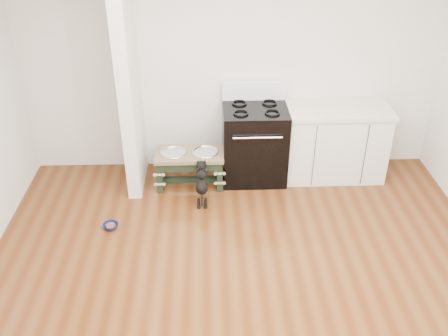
% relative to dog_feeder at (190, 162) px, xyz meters
% --- Properties ---
extents(ground, '(5.00, 5.00, 0.00)m').
position_rel_dog_feeder_xyz_m(ground, '(0.53, -1.98, -0.32)').
color(ground, '#4E250E').
rests_on(ground, ground).
extents(room_shell, '(5.00, 5.00, 5.00)m').
position_rel_dog_feeder_xyz_m(room_shell, '(0.53, -1.98, 1.30)').
color(room_shell, silver).
rests_on(room_shell, ground).
extents(partition_wall, '(0.15, 0.80, 2.70)m').
position_rel_dog_feeder_xyz_m(partition_wall, '(-0.64, 0.12, 1.03)').
color(partition_wall, silver).
rests_on(partition_wall, ground).
extents(oven_range, '(0.76, 0.69, 1.14)m').
position_rel_dog_feeder_xyz_m(oven_range, '(0.78, 0.18, 0.16)').
color(oven_range, black).
rests_on(oven_range, ground).
extents(cabinet_run, '(1.24, 0.64, 0.91)m').
position_rel_dog_feeder_xyz_m(cabinet_run, '(1.76, 0.20, 0.14)').
color(cabinet_run, silver).
rests_on(cabinet_run, ground).
extents(dog_feeder, '(0.81, 0.43, 0.46)m').
position_rel_dog_feeder_xyz_m(dog_feeder, '(0.00, 0.00, 0.00)').
color(dog_feeder, black).
rests_on(dog_feeder, ground).
extents(puppy, '(0.14, 0.41, 0.49)m').
position_rel_dog_feeder_xyz_m(puppy, '(0.14, -0.37, -0.05)').
color(puppy, black).
rests_on(puppy, ground).
extents(floor_bowl, '(0.21, 0.21, 0.05)m').
position_rel_dog_feeder_xyz_m(floor_bowl, '(-0.84, -0.83, -0.29)').
color(floor_bowl, navy).
rests_on(floor_bowl, ground).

